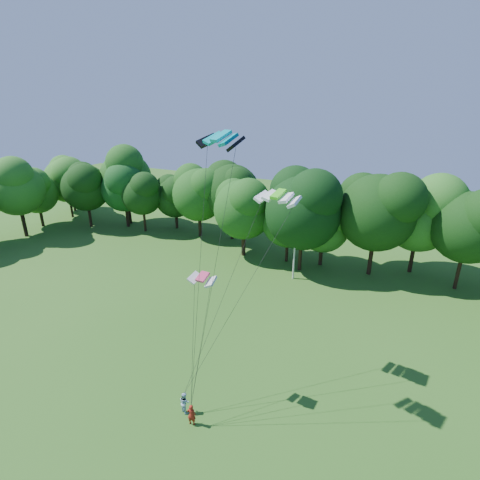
% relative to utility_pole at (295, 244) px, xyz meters
% --- Properties ---
extents(utility_pole, '(1.63, 0.59, 8.42)m').
position_rel_utility_pole_xyz_m(utility_pole, '(0.00, 0.00, 0.00)').
color(utility_pole, beige).
rests_on(utility_pole, ground).
extents(kite_flyer_left, '(0.66, 0.51, 1.59)m').
position_rel_utility_pole_xyz_m(kite_flyer_left, '(0.59, -22.94, -3.53)').
color(kite_flyer_left, maroon).
rests_on(kite_flyer_left, ground).
extents(kite_flyer_right, '(0.94, 0.85, 1.57)m').
position_rel_utility_pole_xyz_m(kite_flyer_right, '(-0.42, -22.23, -3.54)').
color(kite_flyer_right, '#A0C5DE').
rests_on(kite_flyer_right, ground).
extents(kite_teal, '(3.11, 2.05, 0.63)m').
position_rel_utility_pole_xyz_m(kite_teal, '(1.05, -19.08, 13.70)').
color(kite_teal, '#059DA3').
rests_on(kite_teal, ground).
extents(kite_green, '(3.25, 1.80, 0.50)m').
position_rel_utility_pole_xyz_m(kite_green, '(2.98, -14.56, 9.52)').
color(kite_green, '#4BE522').
rests_on(kite_green, ground).
extents(kite_pink, '(1.89, 0.95, 0.42)m').
position_rel_utility_pole_xyz_m(kite_pink, '(-0.12, -19.78, 4.89)').
color(kite_pink, '#CB3863').
rests_on(kite_pink, ground).
extents(tree_back_west, '(7.91, 7.91, 11.50)m').
position_rel_utility_pole_xyz_m(tree_back_west, '(-30.36, 6.25, 2.86)').
color(tree_back_west, '#2F2112').
rests_on(tree_back_west, ground).
extents(tree_back_center, '(9.77, 9.77, 14.21)m').
position_rel_utility_pole_xyz_m(tree_back_center, '(-0.04, 2.63, 4.55)').
color(tree_back_center, '#311D13').
rests_on(tree_back_center, ground).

